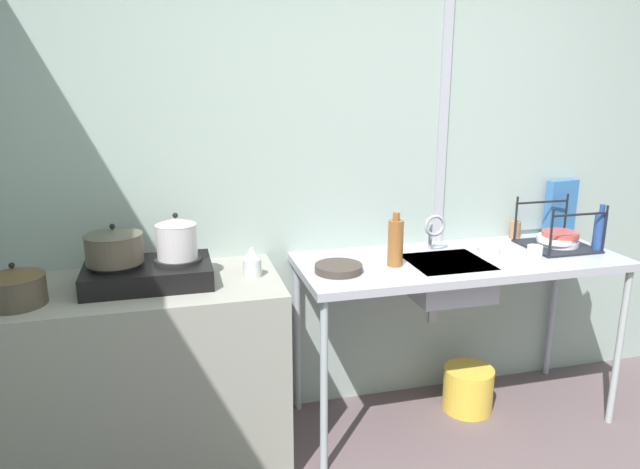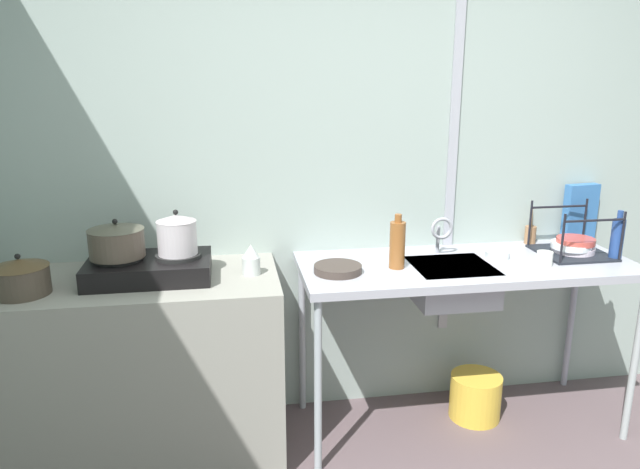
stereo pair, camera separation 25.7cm
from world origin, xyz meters
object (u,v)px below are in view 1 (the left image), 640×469
Objects in this scene: faucet at (434,228)px; dish_rack at (558,240)px; cereal_box at (560,208)px; cup_by_rack at (535,252)px; stove at (148,273)px; bottle_by_sink at (395,242)px; small_bowl_on_drainboard at (488,250)px; bucket_on_floor at (468,389)px; percolator at (252,262)px; pot_on_right_burner at (177,238)px; sink_basin at (446,278)px; pot_beside_stove at (15,286)px; frying_pan at (339,268)px; bottle_by_rack at (600,231)px; pot_on_left_burner at (114,246)px; utensil_jar at (515,229)px.

dish_rack is (0.69, -0.09, -0.09)m from faucet.
cup_by_rack is at bearing -145.34° from cereal_box.
bottle_by_sink reaches higher than stove.
small_bowl_on_drainboard reaches higher than bucket_on_floor.
percolator reaches higher than stove.
pot_on_right_burner is 0.54× the size of sink_basin.
pot_beside_stove is 1.06× the size of frying_pan.
frying_pan is at bearing 179.16° from bottle_by_rack.
pot_on_left_burner is 2.03m from bucket_on_floor.
pot_on_left_burner reaches higher than bottle_by_rack.
pot_beside_stove reaches higher than bucket_on_floor.
cup_by_rack is at bearing -3.69° from pot_on_right_burner.
pot_on_right_burner is 0.98× the size of utensil_jar.
pot_on_left_burner is 1.30m from bottle_by_sink.
pot_beside_stove is 0.90× the size of bottle_by_sink.
bottle_by_rack is at bearing -11.35° from small_bowl_on_drainboard.
sink_basin is 0.88m from bottle_by_rack.
cup_by_rack is 0.41m from bottle_by_rack.
pot_on_left_burner reaches higher than faucet.
pot_beside_stove is 0.74× the size of cereal_box.
dish_rack is (1.26, 0.10, 0.02)m from frying_pan.
small_bowl_on_drainboard is (0.27, 0.08, 0.11)m from sink_basin.
percolator is 1.83m from bottle_by_rack.
sink_basin is at bearing 2.35° from pot_beside_stove.
frying_pan reaches higher than bucket_on_floor.
frying_pan is at bearing -175.64° from dish_rack.
bottle_by_rack is (0.58, -0.12, 0.09)m from small_bowl_on_drainboard.
percolator is at bearing 178.59° from sink_basin.
faucet is at bearing 7.42° from pot_beside_stove.
utensil_jar reaches higher than cup_by_rack.
utensil_jar is (1.88, 0.27, -0.15)m from pot_on_right_burner.
faucet is 0.80× the size of bottle_by_rack.
stove is at bearing -178.70° from small_bowl_on_drainboard.
faucet reaches higher than stove.
small_bowl_on_drainboard is at bearing 6.41° from frying_pan.
small_bowl_on_drainboard is 0.65m from cereal_box.
stove is 1.45m from faucet.
pot_on_left_burner is 0.61m from percolator.
cereal_box is at bearing 12.76° from frying_pan.
cereal_box is at bearing 8.81° from percolator.
bucket_on_floor is (0.21, 0.08, -0.70)m from sink_basin.
pot_on_right_burner is (0.13, -0.00, 0.15)m from stove.
utensil_jar reaches higher than small_bowl_on_drainboard.
cereal_box is (0.01, 0.35, 0.05)m from bottle_by_rack.
bottle_by_sink is 1.18m from cereal_box.
bottle_by_sink is at bearing -175.81° from dish_rack.
frying_pan is 0.67× the size of dish_rack.
pot_on_left_burner reaches higher than bucket_on_floor.
pot_on_right_burner is (0.27, 0.00, 0.02)m from pot_on_left_burner.
pot_on_left_burner is 0.77× the size of cereal_box.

